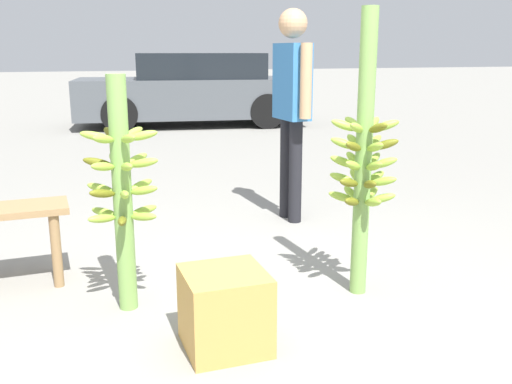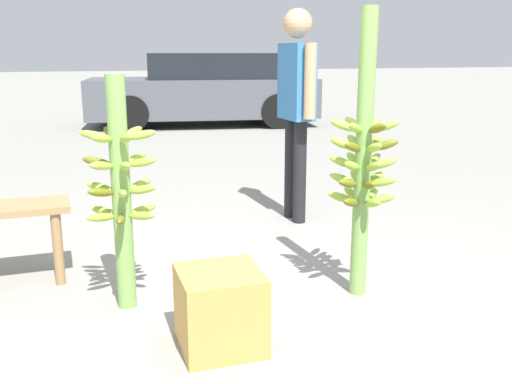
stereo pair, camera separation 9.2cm
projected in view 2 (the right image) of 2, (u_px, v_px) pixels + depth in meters
ground_plane at (251, 320)px, 3.04m from camera, size 80.00×80.00×0.00m
banana_stalk_left at (121, 188)px, 3.06m from camera, size 0.41×0.41×1.29m
banana_stalk_center at (363, 160)px, 3.20m from camera, size 0.38×0.39×1.63m
vendor_person at (296, 95)px, 4.62m from camera, size 0.23×0.58×1.73m
parked_car at (205, 90)px, 10.94m from camera, size 4.47×2.29×1.36m
produce_crate at (220, 309)px, 2.73m from camera, size 0.39×0.39×0.39m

